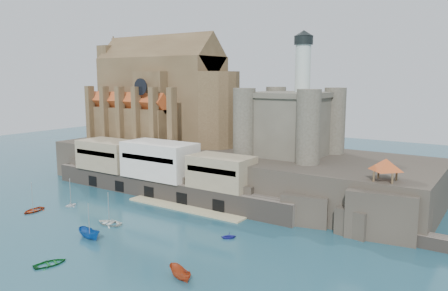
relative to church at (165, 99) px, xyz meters
name	(u,v)px	position (x,y,z in m)	size (l,w,h in m)	color
ground	(116,230)	(24.13, -41.85, -22.13)	(300.00, 300.00, 0.00)	#184151
promontory	(230,169)	(23.94, -2.48, -17.20)	(100.00, 36.00, 10.00)	#2A251F
quay	(158,171)	(13.94, -18.78, -16.06)	(70.00, 12.00, 13.05)	#61574D
church	(165,99)	(0.00, 0.00, 0.00)	(47.00, 25.93, 30.51)	brown
castle_keep	(291,120)	(40.21, -0.78, -3.81)	(21.20, 21.20, 29.30)	#4D493C
rock_outcrop	(383,213)	(66.13, -16.01, -18.11)	(14.50, 10.50, 8.70)	#2A251F
pavilion	(386,166)	(66.13, -15.85, -9.40)	(6.40, 6.40, 5.40)	brown
boat_0	(33,211)	(0.43, -43.56, -22.13)	(3.67, 1.06, 5.13)	#A72B07
boat_2	(90,238)	(23.21, -47.15, -22.13)	(2.12, 2.18, 5.64)	#144DA1
boat_3	(50,265)	(27.27, -57.93, -22.13)	(3.52, 1.02, 4.93)	#0E611E
boat_4	(71,206)	(4.13, -36.72, -22.13)	(2.38, 1.45, 2.75)	white
boat_5	(180,278)	(46.67, -50.33, -22.13)	(1.85, 1.89, 4.91)	#AE411C
boat_6	(109,224)	(20.29, -40.03, -22.13)	(3.94, 1.14, 5.51)	silver
boat_7	(229,238)	(43.92, -33.36, -22.13)	(2.38, 1.45, 2.76)	#27289D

